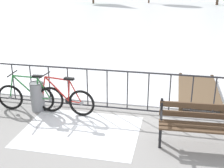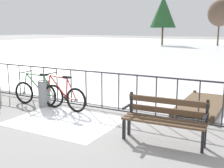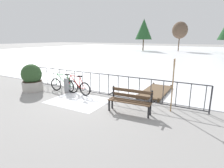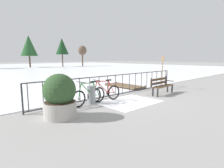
# 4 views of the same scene
# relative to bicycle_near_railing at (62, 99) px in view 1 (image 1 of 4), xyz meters

# --- Properties ---
(ground_plane) EXTENTS (160.00, 160.00, 0.00)m
(ground_plane) POSITION_rel_bicycle_near_railing_xyz_m (1.30, 0.41, -0.37)
(ground_plane) COLOR gray
(frozen_pond) EXTENTS (80.00, 56.00, 0.03)m
(frozen_pond) POSITION_rel_bicycle_near_railing_xyz_m (1.30, 28.81, -0.35)
(frozen_pond) COLOR white
(frozen_pond) RESTS_ON ground
(snow_patch) EXTENTS (2.53, 1.92, 0.01)m
(snow_patch) POSITION_rel_bicycle_near_railing_xyz_m (0.72, -0.79, -0.36)
(snow_patch) COLOR white
(snow_patch) RESTS_ON ground
(railing_fence) EXTENTS (9.06, 0.06, 1.07)m
(railing_fence) POSITION_rel_bicycle_near_railing_xyz_m (1.30, 0.41, 0.19)
(railing_fence) COLOR #2D2D33
(railing_fence) RESTS_ON ground
(bicycle_near_railing) EXTENTS (1.71, 0.52, 0.97)m
(bicycle_near_railing) POSITION_rel_bicycle_near_railing_xyz_m (0.00, 0.00, 0.00)
(bicycle_near_railing) COLOR black
(bicycle_near_railing) RESTS_ON ground
(bicycle_second) EXTENTS (1.71, 0.52, 0.97)m
(bicycle_second) POSITION_rel_bicycle_near_railing_xyz_m (-0.82, -0.02, 0.00)
(bicycle_second) COLOR black
(bicycle_second) RESTS_ON ground
(park_bench) EXTENTS (1.62, 0.56, 0.89)m
(park_bench) POSITION_rel_bicycle_near_railing_xyz_m (3.20, -0.81, 0.14)
(park_bench) COLOR brown
(park_bench) RESTS_ON ground
(trash_bin) EXTENTS (0.35, 0.35, 0.73)m
(trash_bin) POSITION_rel_bicycle_near_railing_xyz_m (-0.66, 0.05, 0.00)
(trash_bin) COLOR gray
(trash_bin) RESTS_ON ground
(wooden_dock) EXTENTS (1.10, 2.66, 0.20)m
(wooden_dock) POSITION_rel_bicycle_near_railing_xyz_m (3.36, 1.99, -0.25)
(wooden_dock) COLOR brown
(wooden_dock) RESTS_ON ground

